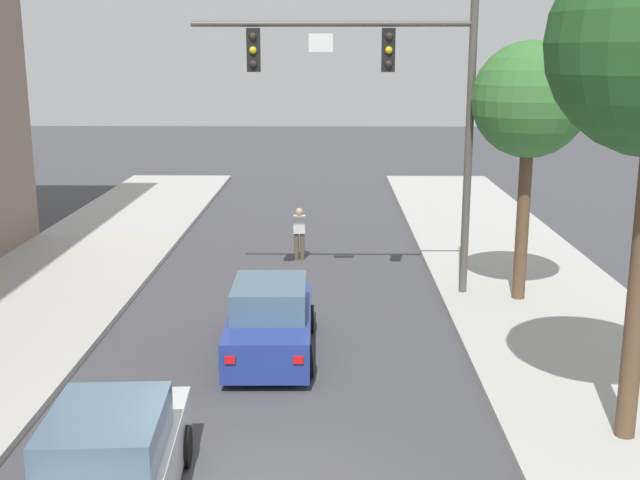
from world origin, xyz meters
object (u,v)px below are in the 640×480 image
at_px(traffic_signal_mast, 391,90).
at_px(street_tree_second, 530,102).
at_px(car_following_silver, 110,468).
at_px(car_lead_blue, 270,321).
at_px(pedestrian_crossing_road, 299,231).

xyz_separation_m(traffic_signal_mast, street_tree_second, (3.33, -0.53, -0.25)).
xyz_separation_m(car_following_silver, street_tree_second, (7.82, 9.66, 4.39)).
bearing_deg(car_following_silver, street_tree_second, 51.01).
distance_m(traffic_signal_mast, street_tree_second, 3.38).
xyz_separation_m(traffic_signal_mast, car_lead_blue, (-2.75, -4.07, -4.64)).
bearing_deg(street_tree_second, traffic_signal_mast, 171.02).
distance_m(car_lead_blue, car_following_silver, 6.36).
bearing_deg(car_lead_blue, car_following_silver, -105.86).
relative_size(traffic_signal_mast, car_following_silver, 1.73).
bearing_deg(pedestrian_crossing_road, car_lead_blue, -92.25).
xyz_separation_m(car_following_silver, pedestrian_crossing_road, (2.05, 13.98, 0.19)).
bearing_deg(traffic_signal_mast, car_following_silver, -113.79).
bearing_deg(traffic_signal_mast, car_lead_blue, -124.05).
height_order(pedestrian_crossing_road, street_tree_second, street_tree_second).
xyz_separation_m(traffic_signal_mast, car_following_silver, (-4.49, -10.19, -4.64)).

